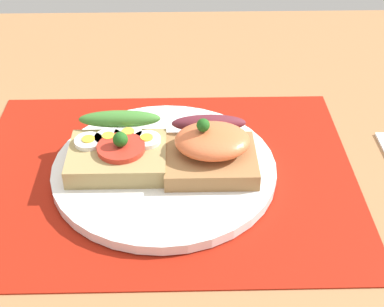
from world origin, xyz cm
name	(u,v)px	position (x,y,z in cm)	size (l,w,h in cm)	color
ground_plane	(165,186)	(0.00, 0.00, -1.60)	(120.00, 90.00, 3.20)	#A46F44
placemat	(165,174)	(0.00, 0.00, 0.15)	(41.56, 31.97, 0.30)	#9B1A0C
plate	(164,169)	(0.00, 0.00, 0.86)	(24.19, 24.19, 1.12)	white
sandwich_egg_tomato	(118,148)	(-4.91, 1.02, 2.98)	(10.36, 9.33, 4.27)	#A38A55
sandwich_salmon	(211,149)	(5.02, 0.05, 3.51)	(9.70, 9.57, 5.82)	#9C6E41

